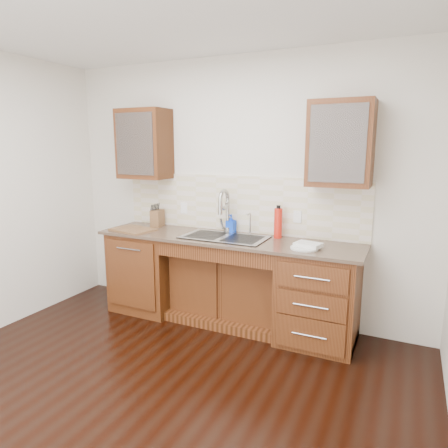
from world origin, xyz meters
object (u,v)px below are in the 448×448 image
at_px(soap_bottle, 231,224).
at_px(plate, 304,248).
at_px(water_bottle, 278,223).
at_px(cutting_board, 133,230).
at_px(knife_block, 157,218).

height_order(soap_bottle, plate, soap_bottle).
xyz_separation_m(water_bottle, cutting_board, (-1.52, -0.33, -0.14)).
distance_m(plate, knife_block, 1.77).
bearing_deg(plate, soap_bottle, 158.65).
distance_m(water_bottle, knife_block, 1.41).
relative_size(knife_block, cutting_board, 0.42).
xyz_separation_m(soap_bottle, plate, (0.86, -0.34, -0.09)).
bearing_deg(cutting_board, water_bottle, 12.27).
xyz_separation_m(water_bottle, plate, (0.34, -0.31, -0.14)).
distance_m(soap_bottle, knife_block, 0.89).
distance_m(knife_block, cutting_board, 0.33).
relative_size(water_bottle, plate, 1.18).
relative_size(soap_bottle, knife_block, 1.01).
bearing_deg(water_bottle, cutting_board, -167.73).
height_order(soap_bottle, water_bottle, water_bottle).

